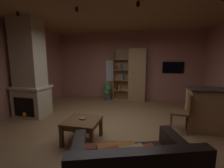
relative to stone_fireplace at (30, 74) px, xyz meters
The scene contains 16 objects.
floor 2.82m from the stone_fireplace, ahead, with size 6.08×6.10×0.02m, color olive.
wall_back 3.71m from the stone_fireplace, 47.88° to the left, with size 6.20×0.06×2.84m, color #AD7060.
wall_left 0.68m from the stone_fireplace, 150.60° to the right, with size 0.06×6.10×2.84m, color #AD7060.
ceiling 2.96m from the stone_fireplace, ahead, with size 6.08×6.10×0.02m, color #8E6B47.
window_pane_back 3.32m from the stone_fireplace, 55.04° to the left, with size 0.57×0.01×0.91m, color white.
stone_fireplace is the anchor object (origin of this frame).
bookshelf_cabinet 3.83m from the stone_fireplace, 40.44° to the left, with size 1.32×0.41×2.14m.
kitchen_bar_counter 5.13m from the stone_fireplace, ahead, with size 1.41×0.64×1.03m.
coffee_table 2.54m from the stone_fireplace, 26.78° to the right, with size 0.70×0.68×0.46m.
table_book_0 2.50m from the stone_fireplace, 26.26° to the right, with size 0.12×0.10×0.03m, color brown.
dining_chair 4.33m from the stone_fireplace, ahead, with size 0.47×0.47×0.92m.
potted_floor_plant 3.05m from the stone_fireplace, 52.74° to the left, with size 0.35×0.35×0.78m.
wall_mounted_tv 5.17m from the stone_fireplace, 31.37° to the left, with size 0.82×0.06×0.46m.
track_light_spot_0 1.64m from the stone_fireplace, 60.66° to the right, with size 0.07×0.07×0.09m, color black.
track_light_spot_1 2.44m from the stone_fireplace, 17.33° to the right, with size 0.07×0.07×0.09m, color black.
track_light_spot_2 3.55m from the stone_fireplace, 10.53° to the right, with size 0.07×0.07×0.09m, color black.
Camera 1 is at (0.89, -3.53, 1.68)m, focal length 24.47 mm.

